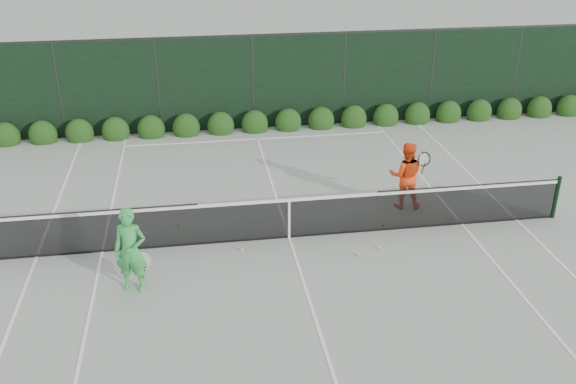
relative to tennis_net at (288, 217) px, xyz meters
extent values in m
plane|color=gray|center=(0.02, 0.00, -0.53)|extent=(80.00, 80.00, 0.00)
cylinder|color=black|center=(6.42, 0.00, 0.00)|extent=(0.10, 0.10, 1.07)
cube|color=black|center=(-4.18, 0.00, -0.02)|extent=(4.40, 0.01, 1.02)
cube|color=black|center=(0.02, 0.00, -0.05)|extent=(4.00, 0.01, 0.96)
cube|color=black|center=(4.22, 0.00, -0.02)|extent=(4.40, 0.01, 1.02)
cube|color=white|center=(0.02, 0.00, 0.41)|extent=(12.80, 0.03, 0.07)
cube|color=black|center=(0.02, 0.00, -0.51)|extent=(12.80, 0.02, 0.04)
cube|color=white|center=(0.02, 0.00, -0.07)|extent=(0.05, 0.03, 0.91)
imported|color=green|center=(-3.30, -1.55, 0.34)|extent=(0.71, 0.55, 1.74)
torus|color=silver|center=(-3.10, -1.45, 0.02)|extent=(0.30, 0.05, 0.30)
cylinder|color=black|center=(-3.10, -1.45, -0.22)|extent=(0.10, 0.03, 0.30)
imported|color=#FB4A15|center=(3.07, 1.12, 0.31)|extent=(0.95, 0.82, 1.69)
torus|color=black|center=(3.42, 0.92, 0.80)|extent=(0.30, 0.08, 0.30)
cylinder|color=black|center=(3.42, 0.92, 0.56)|extent=(0.10, 0.03, 0.30)
cube|color=white|center=(-5.46, 0.00, -0.53)|extent=(0.06, 23.77, 0.01)
cube|color=white|center=(5.51, 0.00, -0.53)|extent=(0.06, 23.77, 0.01)
cube|color=white|center=(-4.09, 0.00, -0.53)|extent=(0.06, 23.77, 0.01)
cube|color=white|center=(4.14, 0.00, -0.53)|extent=(0.06, 23.77, 0.01)
cube|color=white|center=(0.02, 11.88, -0.53)|extent=(11.03, 0.06, 0.01)
cube|color=white|center=(0.02, 6.40, -0.53)|extent=(8.23, 0.06, 0.01)
cube|color=white|center=(0.02, 0.00, -0.53)|extent=(0.06, 12.80, 0.01)
cube|color=black|center=(0.02, 7.50, 0.97)|extent=(32.00, 0.06, 3.00)
cube|color=#262826|center=(0.02, 7.50, 2.50)|extent=(32.00, 0.06, 0.06)
cylinder|color=#262826|center=(-5.98, 7.50, 0.97)|extent=(0.08, 0.08, 3.00)
cylinder|color=#262826|center=(-2.98, 7.50, 0.97)|extent=(0.08, 0.08, 3.00)
cylinder|color=#262826|center=(0.02, 7.50, 0.97)|extent=(0.08, 0.08, 3.00)
cylinder|color=#262826|center=(3.02, 7.50, 0.97)|extent=(0.08, 0.08, 3.00)
cylinder|color=#262826|center=(6.02, 7.50, 0.97)|extent=(0.08, 0.08, 3.00)
cylinder|color=#262826|center=(9.02, 7.50, 0.97)|extent=(0.08, 0.08, 3.00)
ellipsoid|color=#14370F|center=(-7.68, 7.15, -0.30)|extent=(0.86, 0.65, 0.94)
ellipsoid|color=#14370F|center=(-6.58, 7.15, -0.30)|extent=(0.86, 0.65, 0.94)
ellipsoid|color=#14370F|center=(-5.48, 7.15, -0.30)|extent=(0.86, 0.65, 0.94)
ellipsoid|color=#14370F|center=(-4.38, 7.15, -0.30)|extent=(0.86, 0.65, 0.94)
ellipsoid|color=#14370F|center=(-3.28, 7.15, -0.30)|extent=(0.86, 0.65, 0.94)
ellipsoid|color=#14370F|center=(-2.18, 7.15, -0.30)|extent=(0.86, 0.65, 0.94)
ellipsoid|color=#14370F|center=(-1.08, 7.15, -0.30)|extent=(0.86, 0.65, 0.94)
ellipsoid|color=#14370F|center=(0.02, 7.15, -0.30)|extent=(0.86, 0.65, 0.94)
ellipsoid|color=#14370F|center=(1.12, 7.15, -0.30)|extent=(0.86, 0.65, 0.94)
ellipsoid|color=#14370F|center=(2.22, 7.15, -0.30)|extent=(0.86, 0.65, 0.94)
ellipsoid|color=#14370F|center=(3.32, 7.15, -0.30)|extent=(0.86, 0.65, 0.94)
ellipsoid|color=#14370F|center=(4.42, 7.15, -0.30)|extent=(0.86, 0.65, 0.94)
ellipsoid|color=#14370F|center=(5.52, 7.15, -0.30)|extent=(0.86, 0.65, 0.94)
ellipsoid|color=#14370F|center=(6.62, 7.15, -0.30)|extent=(0.86, 0.65, 0.94)
ellipsoid|color=#14370F|center=(7.72, 7.15, -0.30)|extent=(0.86, 0.65, 0.94)
ellipsoid|color=#14370F|center=(8.82, 7.15, -0.30)|extent=(0.86, 0.65, 0.94)
ellipsoid|color=#14370F|center=(9.92, 7.15, -0.30)|extent=(0.86, 0.65, 0.94)
ellipsoid|color=#14370F|center=(11.02, 7.15, -0.30)|extent=(0.86, 0.65, 0.94)
sphere|color=#C4E432|center=(-2.45, 0.94, -0.50)|extent=(0.07, 0.07, 0.07)
sphere|color=#C4E432|center=(2.27, 0.18, -0.50)|extent=(0.07, 0.07, 0.07)
sphere|color=#C4E432|center=(-1.09, -0.43, -0.50)|extent=(0.07, 0.07, 0.07)
sphere|color=#C4E432|center=(1.90, -0.82, -0.50)|extent=(0.07, 0.07, 0.07)
sphere|color=#C4E432|center=(1.38, -1.01, -0.50)|extent=(0.07, 0.07, 0.07)
camera|label=1|loc=(-1.96, -12.51, 6.60)|focal=40.00mm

